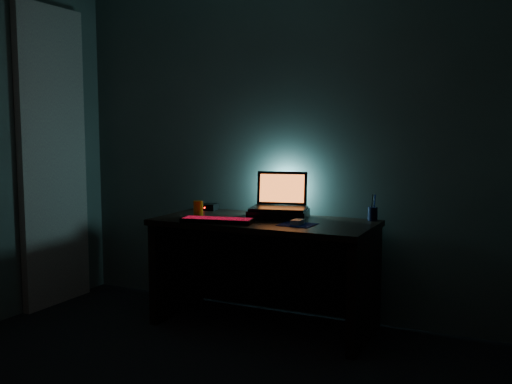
% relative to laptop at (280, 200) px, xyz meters
% --- Properties ---
extents(room, '(3.50, 4.00, 2.50)m').
position_rel_laptop_xyz_m(room, '(-0.05, -1.78, 0.38)').
color(room, black).
rests_on(room, ground).
extents(desk, '(1.50, 0.70, 0.75)m').
position_rel_laptop_xyz_m(desk, '(-0.05, -0.11, -0.38)').
color(desk, black).
rests_on(desk, ground).
extents(curtain, '(0.06, 0.65, 2.30)m').
position_rel_laptop_xyz_m(curtain, '(-1.76, -0.36, 0.28)').
color(curtain, beige).
rests_on(curtain, ground).
extents(riser, '(0.46, 0.38, 0.06)m').
position_rel_laptop_xyz_m(riser, '(0.01, -0.05, -0.09)').
color(riser, black).
rests_on(riser, desk).
extents(laptop, '(0.43, 0.36, 0.26)m').
position_rel_laptop_xyz_m(laptop, '(0.00, 0.00, 0.00)').
color(laptop, black).
rests_on(laptop, riser).
extents(keyboard, '(0.50, 0.24, 0.03)m').
position_rel_laptop_xyz_m(keyboard, '(-0.29, -0.39, -0.11)').
color(keyboard, black).
rests_on(keyboard, desk).
extents(mousepad, '(0.23, 0.21, 0.00)m').
position_rel_laptop_xyz_m(mousepad, '(0.23, -0.26, -0.12)').
color(mousepad, '#0C1656').
rests_on(mousepad, desk).
extents(mouse, '(0.06, 0.10, 0.03)m').
position_rel_laptop_xyz_m(mouse, '(0.23, -0.26, -0.10)').
color(mouse, gray).
rests_on(mouse, mousepad).
extents(pen_cup, '(0.08, 0.08, 0.09)m').
position_rel_laptop_xyz_m(pen_cup, '(0.63, 0.12, -0.07)').
color(pen_cup, black).
rests_on(pen_cup, desk).
extents(juice_glass, '(0.08, 0.08, 0.12)m').
position_rel_laptop_xyz_m(juice_glass, '(-0.52, -0.26, -0.06)').
color(juice_glass, orange).
rests_on(juice_glass, desk).
extents(router, '(0.16, 0.13, 0.05)m').
position_rel_laptop_xyz_m(router, '(-0.65, 0.10, -0.10)').
color(router, black).
rests_on(router, desk).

